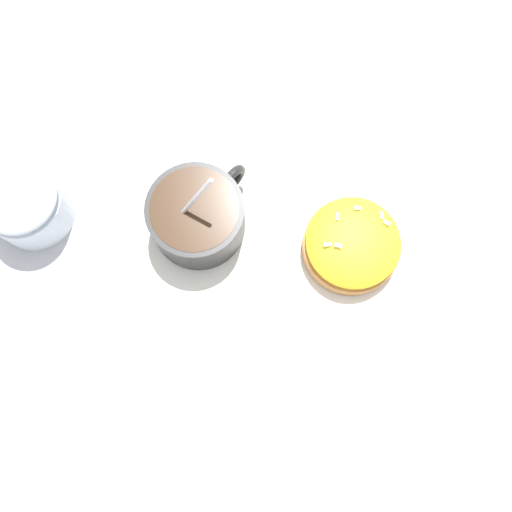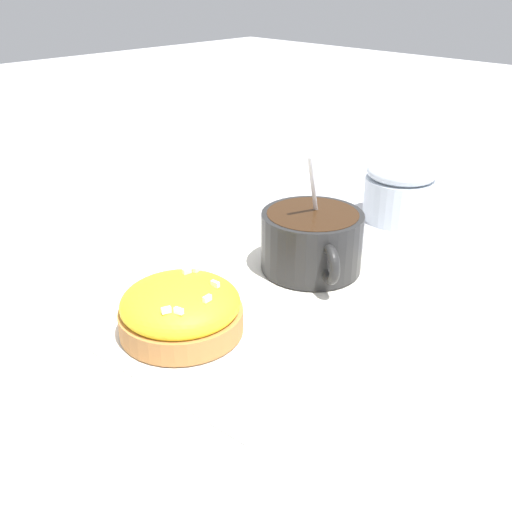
{
  "view_description": "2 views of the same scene",
  "coord_description": "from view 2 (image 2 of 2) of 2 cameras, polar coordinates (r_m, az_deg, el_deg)",
  "views": [
    {
      "loc": [
        0.01,
        -0.15,
        0.6
      ],
      "look_at": [
        -0.01,
        -0.02,
        0.03
      ],
      "focal_mm": 42.0,
      "sensor_mm": 36.0,
      "label": 1
    },
    {
      "loc": [
        0.32,
        0.34,
        0.27
      ],
      "look_at": [
        -0.02,
        -0.0,
        0.03
      ],
      "focal_mm": 42.0,
      "sensor_mm": 36.0,
      "label": 2
    }
  ],
  "objects": [
    {
      "name": "paper_napkin",
      "position": [
        0.54,
        -1.21,
        -3.51
      ],
      "size": [
        0.31,
        0.28,
        0.0
      ],
      "color": "white",
      "rests_on": "ground_plane"
    },
    {
      "name": "coffee_cup",
      "position": [
        0.57,
        5.36,
        1.65
      ],
      "size": [
        0.1,
        0.11,
        0.12
      ],
      "color": "black",
      "rests_on": "paper_napkin"
    },
    {
      "name": "sugar_bowl",
      "position": [
        0.71,
        13.23,
        6.31
      ],
      "size": [
        0.08,
        0.08,
        0.07
      ],
      "color": "silver",
      "rests_on": "ground_plane"
    },
    {
      "name": "frosted_pastry",
      "position": [
        0.47,
        -7.18,
        -5.06
      ],
      "size": [
        0.1,
        0.1,
        0.05
      ],
      "color": "#B2753D",
      "rests_on": "paper_napkin"
    },
    {
      "name": "ground_plane",
      "position": [
        0.54,
        -1.21,
        -3.65
      ],
      "size": [
        3.0,
        3.0,
        0.0
      ],
      "primitive_type": "plane",
      "color": "#B2B2B7"
    }
  ]
}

